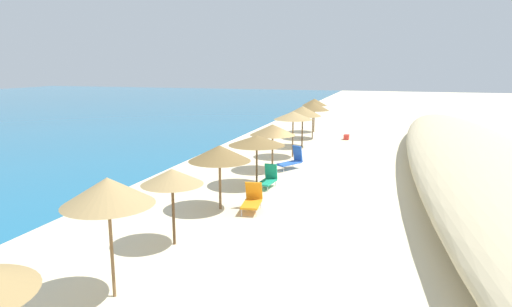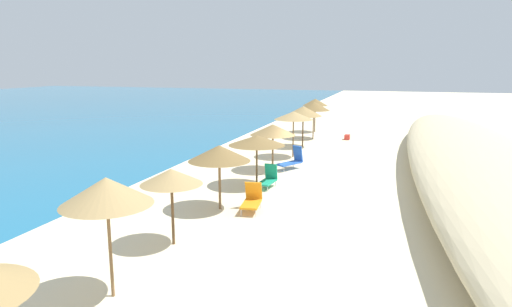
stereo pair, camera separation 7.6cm
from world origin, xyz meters
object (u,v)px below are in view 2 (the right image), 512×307
beach_umbrella_8 (314,106)px  lounge_chair_1 (268,179)px  beach_umbrella_5 (273,130)px  cooler_box (347,137)px  beach_umbrella_6 (294,116)px  lounge_chair_2 (252,199)px  beach_umbrella_9 (315,102)px  beach_umbrella_4 (257,140)px  lounge_chair_0 (292,160)px  beach_umbrella_3 (219,153)px  beach_umbrella_7 (303,111)px  beach_umbrella_2 (171,177)px  beach_umbrella_1 (106,191)px

beach_umbrella_8 → lounge_chair_1: 14.77m
beach_umbrella_5 → cooler_box: (11.50, -2.71, -2.01)m
beach_umbrella_6 → lounge_chair_2: beach_umbrella_6 is taller
beach_umbrella_8 → beach_umbrella_9: size_ratio=1.01×
beach_umbrella_4 → beach_umbrella_8: size_ratio=0.93×
lounge_chair_0 → lounge_chair_2: bearing=120.4°
beach_umbrella_6 → lounge_chair_2: bearing=-175.7°
beach_umbrella_3 → beach_umbrella_8: beach_umbrella_8 is taller
beach_umbrella_5 → beach_umbrella_9: 14.75m
beach_umbrella_9 → cooler_box: size_ratio=5.00×
beach_umbrella_6 → lounge_chair_1: 7.51m
beach_umbrella_7 → lounge_chair_1: bearing=-176.7°
beach_umbrella_2 → beach_umbrella_3: size_ratio=0.96×
beach_umbrella_2 → lounge_chair_0: 11.56m
beach_umbrella_2 → cooler_box: (22.29, -2.99, -2.00)m
beach_umbrella_8 → beach_umbrella_4: bearing=179.9°
cooler_box → beach_umbrella_4: bearing=170.0°
beach_umbrella_7 → lounge_chair_0: bearing=-173.2°
beach_umbrella_2 → beach_umbrella_7: 18.26m
beach_umbrella_2 → lounge_chair_2: beach_umbrella_2 is taller
lounge_chair_1 → beach_umbrella_2: bearing=87.6°
beach_umbrella_2 → beach_umbrella_9: beach_umbrella_9 is taller
beach_umbrella_6 → beach_umbrella_8: bearing=0.9°
beach_umbrella_4 → beach_umbrella_9: size_ratio=0.94×
beach_umbrella_1 → beach_umbrella_8: 25.42m
beach_umbrella_7 → beach_umbrella_9: 7.29m
beach_umbrella_7 → lounge_chair_1: (-10.84, -0.62, -2.07)m
beach_umbrella_5 → beach_umbrella_1: bearing=179.4°
beach_umbrella_2 → lounge_chair_1: (7.42, -0.99, -1.78)m
beach_umbrella_8 → beach_umbrella_3: bearing=178.9°
beach_umbrella_2 → beach_umbrella_5: beach_umbrella_5 is taller
lounge_chair_1 → beach_umbrella_4: bearing=-7.0°
beach_umbrella_2 → lounge_chair_0: beach_umbrella_2 is taller
beach_umbrella_2 → beach_umbrella_8: 22.03m
beach_umbrella_4 → lounge_chair_2: bearing=-165.5°
beach_umbrella_3 → beach_umbrella_4: (3.79, -0.33, -0.08)m
beach_umbrella_9 → lounge_chair_2: 21.77m
beach_umbrella_3 → beach_umbrella_4: 3.81m
lounge_chair_0 → lounge_chair_1: 3.96m
lounge_chair_1 → beach_umbrella_6: bearing=-81.1°
lounge_chair_0 → beach_umbrella_3: bearing=110.8°
beach_umbrella_4 → beach_umbrella_9: (17.99, 0.49, 0.36)m
beach_umbrella_6 → lounge_chair_0: 3.89m
lounge_chair_2 → lounge_chair_0: bearing=-96.4°
beach_umbrella_8 → lounge_chair_0: 10.87m
beach_umbrella_2 → beach_umbrella_4: size_ratio=0.93×
lounge_chair_2 → beach_umbrella_1: bearing=73.1°
beach_umbrella_3 → beach_umbrella_7: bearing=-1.2°
beach_umbrella_8 → lounge_chair_1: beach_umbrella_8 is taller
beach_umbrella_7 → lounge_chair_0: beach_umbrella_7 is taller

